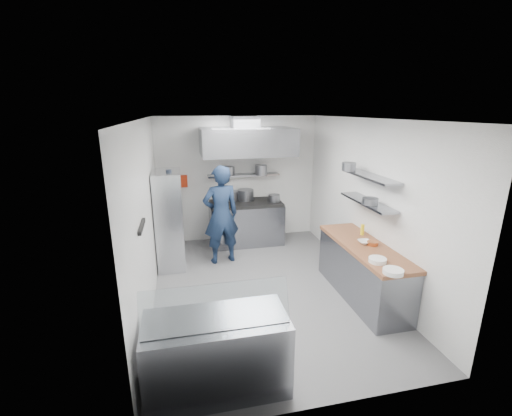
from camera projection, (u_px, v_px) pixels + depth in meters
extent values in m
plane|color=#525254|center=(264.00, 288.00, 5.85)|extent=(5.00, 5.00, 0.00)
plane|color=silver|center=(265.00, 119.00, 5.07)|extent=(5.00, 5.00, 0.00)
cube|color=white|center=(238.00, 179.00, 7.81)|extent=(3.60, 2.80, 0.02)
cube|color=white|center=(329.00, 284.00, 3.12)|extent=(3.60, 2.80, 0.02)
cube|color=white|center=(147.00, 217.00, 5.09)|extent=(2.80, 5.00, 0.02)
cube|color=white|center=(366.00, 203.00, 5.84)|extent=(2.80, 5.00, 0.02)
cube|color=gray|center=(246.00, 224.00, 7.72)|extent=(1.60, 0.80, 0.90)
cube|color=black|center=(246.00, 203.00, 7.59)|extent=(1.57, 0.78, 0.06)
cylinder|color=slate|center=(232.00, 196.00, 7.72)|extent=(0.31, 0.31, 0.20)
cylinder|color=slate|center=(246.00, 195.00, 7.71)|extent=(0.36, 0.36, 0.24)
cylinder|color=slate|center=(274.00, 198.00, 7.58)|extent=(0.25, 0.25, 0.16)
cube|color=gray|center=(244.00, 175.00, 7.65)|extent=(1.60, 0.30, 0.04)
cylinder|color=slate|center=(229.00, 171.00, 7.56)|extent=(0.25, 0.25, 0.18)
cylinder|color=slate|center=(261.00, 170.00, 7.52)|extent=(0.26, 0.26, 0.22)
cube|color=gray|center=(247.00, 141.00, 7.04)|extent=(1.90, 1.15, 0.55)
cube|color=slate|center=(245.00, 122.00, 7.14)|extent=(0.55, 0.55, 0.24)
cube|color=#B6290E|center=(182.00, 181.00, 7.49)|extent=(0.22, 0.10, 0.26)
imported|color=#13213B|center=(221.00, 215.00, 6.61)|extent=(0.78, 0.59, 1.94)
cube|color=silver|center=(170.00, 219.00, 6.48)|extent=(0.50, 0.90, 1.85)
cube|color=white|center=(170.00, 229.00, 6.32)|extent=(0.16, 0.20, 0.18)
cube|color=yellow|center=(168.00, 200.00, 6.43)|extent=(0.14, 0.17, 0.15)
cylinder|color=black|center=(169.00, 175.00, 6.18)|extent=(0.10, 0.10, 0.18)
cube|color=black|center=(142.00, 226.00, 4.21)|extent=(0.04, 0.55, 0.05)
cube|color=gray|center=(362.00, 272.00, 5.48)|extent=(0.62, 2.00, 0.84)
cube|color=brown|center=(365.00, 246.00, 5.35)|extent=(0.65, 2.04, 0.06)
cylinder|color=white|center=(393.00, 271.00, 4.40)|extent=(0.26, 0.26, 0.06)
cylinder|color=white|center=(378.00, 260.00, 4.73)|extent=(0.24, 0.24, 0.06)
cylinder|color=#BB6534|center=(373.00, 243.00, 5.32)|extent=(0.17, 0.17, 0.06)
cylinder|color=yellow|center=(362.00, 230.00, 5.75)|extent=(0.06, 0.06, 0.18)
imported|color=white|center=(365.00, 242.00, 5.38)|extent=(0.21, 0.21, 0.05)
cube|color=gray|center=(368.00, 202.00, 5.49)|extent=(0.30, 1.30, 0.04)
cube|color=gray|center=(370.00, 176.00, 5.38)|extent=(0.30, 1.30, 0.04)
cylinder|color=slate|center=(370.00, 201.00, 5.28)|extent=(0.24, 0.24, 0.10)
cylinder|color=slate|center=(349.00, 167.00, 5.74)|extent=(0.23, 0.23, 0.14)
cube|color=gray|center=(217.00, 354.00, 3.65)|extent=(1.50, 0.70, 0.85)
cube|color=silver|center=(216.00, 307.00, 3.36)|extent=(1.47, 0.19, 0.42)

